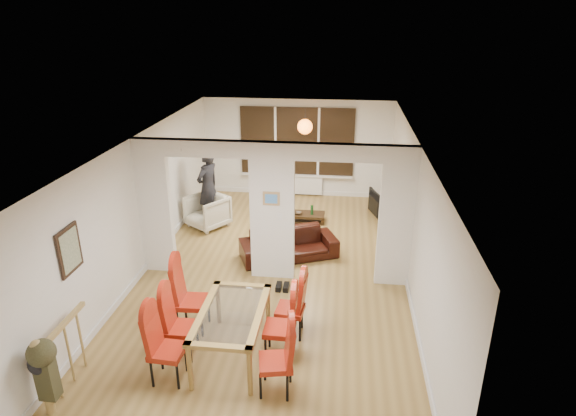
% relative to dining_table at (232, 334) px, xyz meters
% --- Properties ---
extents(floor, '(5.00, 9.00, 0.01)m').
position_rel_dining_table_xyz_m(floor, '(0.24, 2.36, -0.37)').
color(floor, olive).
rests_on(floor, ground).
extents(room_walls, '(5.00, 9.00, 2.60)m').
position_rel_dining_table_xyz_m(room_walls, '(0.24, 2.36, 0.93)').
color(room_walls, silver).
rests_on(room_walls, floor).
extents(divider_wall, '(5.00, 0.18, 2.60)m').
position_rel_dining_table_xyz_m(divider_wall, '(0.24, 2.36, 0.93)').
color(divider_wall, white).
rests_on(divider_wall, floor).
extents(bay_window_blinds, '(3.00, 0.08, 1.80)m').
position_rel_dining_table_xyz_m(bay_window_blinds, '(0.24, 6.80, 1.13)').
color(bay_window_blinds, black).
rests_on(bay_window_blinds, room_walls).
extents(radiator, '(1.40, 0.08, 0.50)m').
position_rel_dining_table_xyz_m(radiator, '(0.24, 6.76, -0.07)').
color(radiator, white).
rests_on(radiator, floor).
extents(pendant_light, '(0.36, 0.36, 0.36)m').
position_rel_dining_table_xyz_m(pendant_light, '(0.54, 5.66, 1.78)').
color(pendant_light, orange).
rests_on(pendant_light, room_walls).
extents(stair_newel, '(0.40, 1.20, 1.10)m').
position_rel_dining_table_xyz_m(stair_newel, '(-2.01, -0.84, 0.18)').
color(stair_newel, '#A3864A').
rests_on(stair_newel, floor).
extents(wall_poster, '(0.04, 0.52, 0.67)m').
position_rel_dining_table_xyz_m(wall_poster, '(-2.23, -0.04, 1.23)').
color(wall_poster, gray).
rests_on(wall_poster, room_walls).
extents(pillar_photo, '(0.30, 0.03, 0.25)m').
position_rel_dining_table_xyz_m(pillar_photo, '(0.24, 2.26, 1.23)').
color(pillar_photo, '#4C8CD8').
rests_on(pillar_photo, divider_wall).
extents(dining_table, '(0.90, 1.59, 0.75)m').
position_rel_dining_table_xyz_m(dining_table, '(0.00, 0.00, 0.00)').
color(dining_table, olive).
rests_on(dining_table, floor).
extents(dining_chair_la, '(0.45, 0.45, 1.08)m').
position_rel_dining_table_xyz_m(dining_chair_la, '(-0.74, -0.58, 0.17)').
color(dining_chair_la, maroon).
rests_on(dining_chair_la, floor).
extents(dining_chair_lb, '(0.43, 0.43, 1.05)m').
position_rel_dining_table_xyz_m(dining_chair_lb, '(-0.73, -0.06, 0.15)').
color(dining_chair_lb, maroon).
rests_on(dining_chair_lb, floor).
extents(dining_chair_lc, '(0.49, 0.49, 1.16)m').
position_rel_dining_table_xyz_m(dining_chair_lc, '(-0.76, 0.56, 0.21)').
color(dining_chair_lc, maroon).
rests_on(dining_chair_lc, floor).
extents(dining_chair_ra, '(0.50, 0.50, 1.07)m').
position_rel_dining_table_xyz_m(dining_chair_ra, '(0.72, -0.63, 0.16)').
color(dining_chair_ra, maroon).
rests_on(dining_chair_ra, floor).
extents(dining_chair_rb, '(0.44, 0.44, 1.09)m').
position_rel_dining_table_xyz_m(dining_chair_rb, '(0.67, 0.07, 0.17)').
color(dining_chair_rb, maroon).
rests_on(dining_chair_rb, floor).
extents(dining_chair_rc, '(0.45, 0.45, 1.03)m').
position_rel_dining_table_xyz_m(dining_chair_rc, '(0.77, 0.60, 0.14)').
color(dining_chair_rc, maroon).
rests_on(dining_chair_rc, floor).
extents(sofa, '(2.08, 1.44, 0.56)m').
position_rel_dining_table_xyz_m(sofa, '(0.45, 3.13, -0.09)').
color(sofa, black).
rests_on(sofa, floor).
extents(armchair, '(1.14, 1.14, 0.76)m').
position_rel_dining_table_xyz_m(armchair, '(-1.61, 4.43, 0.00)').
color(armchair, '#BBB59E').
rests_on(armchair, floor).
extents(person, '(0.78, 0.67, 1.80)m').
position_rel_dining_table_xyz_m(person, '(-1.61, 4.64, 0.53)').
color(person, black).
rests_on(person, floor).
extents(television, '(1.02, 0.45, 0.59)m').
position_rel_dining_table_xyz_m(television, '(2.24, 5.47, -0.08)').
color(television, black).
rests_on(television, floor).
extents(coffee_table, '(0.98, 0.64, 0.21)m').
position_rel_dining_table_xyz_m(coffee_table, '(0.64, 4.98, -0.27)').
color(coffee_table, black).
rests_on(coffee_table, floor).
extents(bottle, '(0.06, 0.06, 0.26)m').
position_rel_dining_table_xyz_m(bottle, '(0.79, 4.93, -0.04)').
color(bottle, '#143F19').
rests_on(bottle, coffee_table).
extents(bowl, '(0.20, 0.20, 0.05)m').
position_rel_dining_table_xyz_m(bowl, '(0.46, 4.92, -0.14)').
color(bowl, black).
rests_on(bowl, coffee_table).
extents(shoes, '(0.23, 0.25, 0.10)m').
position_rel_dining_table_xyz_m(shoes, '(0.48, 1.87, -0.33)').
color(shoes, black).
rests_on(shoes, floor).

